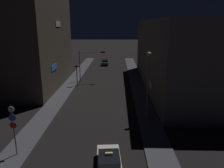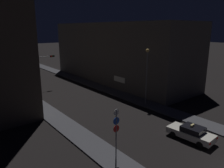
{
  "view_description": "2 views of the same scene",
  "coord_description": "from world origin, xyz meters",
  "px_view_note": "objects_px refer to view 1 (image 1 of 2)",
  "views": [
    {
      "loc": [
        2.51,
        -8.99,
        10.82
      ],
      "look_at": [
        1.81,
        19.2,
        3.11
      ],
      "focal_mm": 35.35,
      "sensor_mm": 36.0,
      "label": 1
    },
    {
      "loc": [
        -16.09,
        -5.02,
        10.55
      ],
      "look_at": [
        1.93,
        17.76,
        3.13
      ],
      "focal_mm": 35.22,
      "sensor_mm": 36.0,
      "label": 2
    }
  ],
  "objects_px": {
    "traffic_light_overhead": "(89,60)",
    "traffic_light_left_kerb": "(77,71)",
    "far_car": "(105,62)",
    "taxi": "(109,163)",
    "sign_pole_left": "(13,126)",
    "street_lamp_near_block": "(148,75)"
  },
  "relations": [
    {
      "from": "taxi",
      "to": "sign_pole_left",
      "type": "relative_size",
      "value": 1.06
    },
    {
      "from": "taxi",
      "to": "street_lamp_near_block",
      "type": "xyz_separation_m",
      "value": [
        4.05,
        9.78,
        4.5
      ]
    },
    {
      "from": "far_car",
      "to": "traffic_light_left_kerb",
      "type": "relative_size",
      "value": 1.14
    },
    {
      "from": "street_lamp_near_block",
      "to": "sign_pole_left",
      "type": "bearing_deg",
      "value": -146.32
    },
    {
      "from": "traffic_light_left_kerb",
      "to": "sign_pole_left",
      "type": "distance_m",
      "value": 21.74
    },
    {
      "from": "street_lamp_near_block",
      "to": "traffic_light_left_kerb",
      "type": "bearing_deg",
      "value": 127.76
    },
    {
      "from": "traffic_light_left_kerb",
      "to": "sign_pole_left",
      "type": "bearing_deg",
      "value": -93.39
    },
    {
      "from": "traffic_light_overhead",
      "to": "far_car",
      "type": "bearing_deg",
      "value": 83.44
    },
    {
      "from": "far_car",
      "to": "traffic_light_overhead",
      "type": "height_order",
      "value": "traffic_light_overhead"
    },
    {
      "from": "traffic_light_overhead",
      "to": "traffic_light_left_kerb",
      "type": "xyz_separation_m",
      "value": [
        -1.79,
        -3.26,
        -1.48
      ]
    },
    {
      "from": "taxi",
      "to": "traffic_light_left_kerb",
      "type": "xyz_separation_m",
      "value": [
        -6.6,
        23.52,
        2.06
      ]
    },
    {
      "from": "traffic_light_overhead",
      "to": "traffic_light_left_kerb",
      "type": "height_order",
      "value": "traffic_light_overhead"
    },
    {
      "from": "traffic_light_left_kerb",
      "to": "taxi",
      "type": "bearing_deg",
      "value": -74.32
    },
    {
      "from": "traffic_light_overhead",
      "to": "traffic_light_left_kerb",
      "type": "distance_m",
      "value": 4.0
    },
    {
      "from": "sign_pole_left",
      "to": "street_lamp_near_block",
      "type": "distance_m",
      "value": 14.55
    },
    {
      "from": "traffic_light_overhead",
      "to": "traffic_light_left_kerb",
      "type": "bearing_deg",
      "value": -118.75
    },
    {
      "from": "traffic_light_overhead",
      "to": "sign_pole_left",
      "type": "relative_size",
      "value": 1.37
    },
    {
      "from": "traffic_light_left_kerb",
      "to": "street_lamp_near_block",
      "type": "height_order",
      "value": "street_lamp_near_block"
    },
    {
      "from": "street_lamp_near_block",
      "to": "taxi",
      "type": "bearing_deg",
      "value": -112.49
    },
    {
      "from": "traffic_light_overhead",
      "to": "traffic_light_left_kerb",
      "type": "relative_size",
      "value": 1.52
    },
    {
      "from": "traffic_light_overhead",
      "to": "taxi",
      "type": "bearing_deg",
      "value": -79.81
    },
    {
      "from": "traffic_light_overhead",
      "to": "street_lamp_near_block",
      "type": "distance_m",
      "value": 19.2
    }
  ]
}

